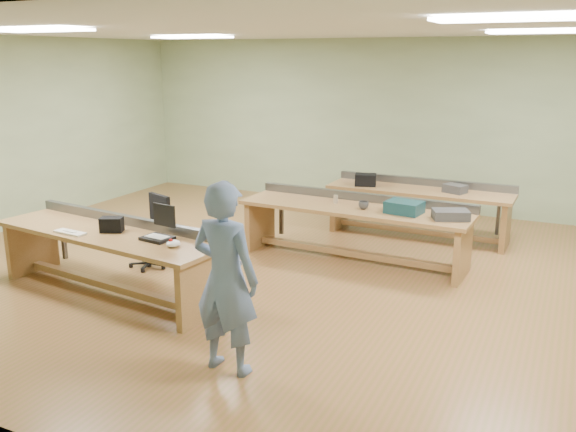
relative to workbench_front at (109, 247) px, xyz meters
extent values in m
plane|color=brown|center=(1.68, 1.54, -0.56)|extent=(10.00, 10.00, 0.00)
plane|color=silver|center=(1.68, 1.54, 2.44)|extent=(10.00, 10.00, 0.00)
cube|color=#9EB488|center=(1.68, 5.54, 0.94)|extent=(10.00, 0.04, 3.00)
cube|color=#9EB488|center=(1.68, -2.46, 0.94)|extent=(10.00, 0.04, 3.00)
cube|color=#9EB488|center=(-3.32, 1.54, 0.94)|extent=(0.04, 8.00, 3.00)
cube|color=white|center=(-0.82, 0.04, 2.41)|extent=(1.20, 0.50, 0.03)
cube|color=white|center=(-0.82, 3.04, 2.41)|extent=(1.20, 0.50, 0.03)
cube|color=white|center=(4.18, 0.04, 2.41)|extent=(1.20, 0.50, 0.03)
cube|color=white|center=(4.18, 3.04, 2.41)|extent=(1.20, 0.50, 0.03)
cube|color=#A87B47|center=(0.00, -0.04, 0.17)|extent=(3.08, 1.16, 0.05)
cube|color=#A87B47|center=(-1.40, 0.13, -0.21)|extent=(0.16, 0.71, 0.70)
cube|color=#A87B47|center=(1.39, -0.21, -0.21)|extent=(0.16, 0.71, 0.70)
cube|color=#A87B47|center=(0.00, -0.04, -0.46)|extent=(2.70, 0.43, 0.08)
cube|color=#585B61|center=(0.04, 0.32, 0.25)|extent=(2.99, 0.44, 0.11)
cube|color=#A87B47|center=(2.15, 2.32, 0.17)|extent=(3.14, 0.95, 0.05)
cube|color=#A87B47|center=(0.70, 2.37, -0.21)|extent=(0.11, 0.73, 0.70)
cube|color=#A87B47|center=(3.60, 2.26, -0.21)|extent=(0.11, 0.73, 0.70)
cube|color=#A87B47|center=(2.15, 2.32, -0.46)|extent=(2.81, 0.21, 0.08)
cube|color=#585B61|center=(2.16, 2.69, 0.25)|extent=(3.11, 0.20, 0.11)
cube|color=#A87B47|center=(2.66, 3.78, 0.17)|extent=(2.75, 0.76, 0.05)
cube|color=#A87B47|center=(1.39, 3.80, -0.21)|extent=(0.09, 0.63, 0.70)
cube|color=#A87B47|center=(3.93, 3.77, -0.21)|extent=(0.09, 0.63, 0.70)
cube|color=#A87B47|center=(2.66, 3.78, -0.46)|extent=(2.45, 0.12, 0.08)
cube|color=#585B61|center=(2.66, 4.11, 0.25)|extent=(2.75, 0.11, 0.11)
imported|color=slate|center=(2.16, -0.96, 0.29)|extent=(0.64, 0.43, 1.71)
cube|color=black|center=(0.72, -0.03, 0.21)|extent=(0.35, 0.30, 0.03)
cube|color=black|center=(0.73, 0.09, 0.44)|extent=(0.32, 0.06, 0.25)
cube|color=silver|center=(-0.32, -0.26, 0.20)|extent=(0.42, 0.17, 0.02)
ellipsoid|color=white|center=(1.02, -0.16, 0.23)|extent=(0.16, 0.18, 0.07)
cube|color=black|center=(0.06, 0.01, 0.27)|extent=(0.29, 0.25, 0.17)
cylinder|color=black|center=(-0.19, 0.92, -0.33)|extent=(0.06, 0.06, 0.46)
cube|color=black|center=(-0.19, 0.92, -0.07)|extent=(0.57, 0.57, 0.06)
cube|color=black|center=(-0.12, 1.12, 0.18)|extent=(0.42, 0.19, 0.40)
cylinder|color=black|center=(-0.19, 0.92, -0.53)|extent=(0.65, 0.65, 0.06)
cube|color=#12353C|center=(2.83, 2.28, 0.27)|extent=(0.48, 0.39, 0.15)
cube|color=#343436|center=(3.43, 2.23, 0.25)|extent=(0.50, 0.42, 0.12)
imported|color=#343436|center=(2.30, 2.25, 0.24)|extent=(0.17, 0.17, 0.10)
cylinder|color=silver|center=(1.85, 2.41, 0.25)|extent=(0.06, 0.06, 0.11)
cube|color=black|center=(1.85, 3.68, 0.28)|extent=(0.37, 0.31, 0.18)
cube|color=#343436|center=(3.19, 3.77, 0.25)|extent=(0.37, 0.32, 0.12)
camera|label=1|loc=(4.75, -5.14, 2.13)|focal=38.00mm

